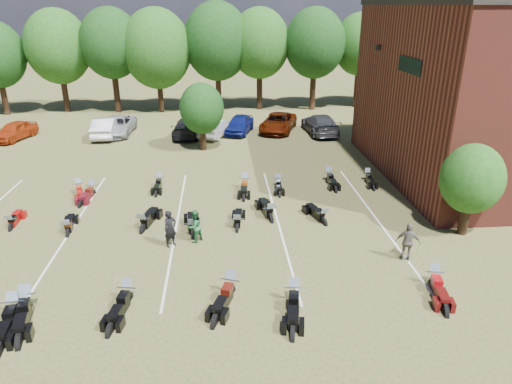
{
  "coord_description": "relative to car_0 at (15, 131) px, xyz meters",
  "views": [
    {
      "loc": [
        -0.73,
        -17.32,
        10.0
      ],
      "look_at": [
        0.99,
        4.0,
        1.2
      ],
      "focal_mm": 32.0,
      "sensor_mm": 36.0,
      "label": 1
    }
  ],
  "objects": [
    {
      "name": "motorcycle_16",
      "position": [
        12.66,
        -11.22,
        -0.72
      ],
      "size": [
        0.72,
        2.09,
        1.15
      ],
      "primitive_type": null,
      "rotation": [
        0.0,
        0.0,
        -0.03
      ],
      "color": "black",
      "rests_on": "ground"
    },
    {
      "name": "motorcycle_4",
      "position": [
        18.8,
        -23.26,
        -0.72
      ],
      "size": [
        1.21,
        2.57,
        1.38
      ],
      "primitive_type": null,
      "rotation": [
        0.0,
        0.0,
        -0.18
      ],
      "color": "black",
      "rests_on": "ground"
    },
    {
      "name": "motorcycle_5",
      "position": [
        16.54,
        -22.57,
        -0.72
      ],
      "size": [
        1.53,
        2.54,
        1.35
      ],
      "primitive_type": null,
      "rotation": [
        0.0,
        0.0,
        -0.34
      ],
      "color": "black",
      "rests_on": "ground"
    },
    {
      "name": "motorcycle_9",
      "position": [
        14.91,
        -17.79,
        -0.72
      ],
      "size": [
        0.98,
        2.49,
        1.36
      ],
      "primitive_type": null,
      "rotation": [
        0.0,
        0.0,
        3.23
      ],
      "color": "black",
      "rests_on": "ground"
    },
    {
      "name": "motorcycle_15",
      "position": [
        8.17,
        -11.91,
        -0.72
      ],
      "size": [
        1.31,
        2.2,
        1.17
      ],
      "primitive_type": null,
      "rotation": [
        0.0,
        0.0,
        0.33
      ],
      "color": "maroon",
      "rests_on": "ground"
    },
    {
      "name": "motorcycle_11",
      "position": [
        18.71,
        -16.39,
        -0.72
      ],
      "size": [
        1.22,
        2.62,
        1.4
      ],
      "primitive_type": null,
      "rotation": [
        0.0,
        0.0,
        3.31
      ],
      "color": "black",
      "rests_on": "ground"
    },
    {
      "name": "car_5",
      "position": [
        16.02,
        -0.28,
        0.02
      ],
      "size": [
        3.13,
        4.71,
        1.47
      ],
      "primitive_type": "imported",
      "rotation": [
        0.0,
        0.0,
        2.75
      ],
      "color": "#B8B8B2",
      "rests_on": "ground"
    },
    {
      "name": "motorcycle_0",
      "position": [
        9.09,
        -23.31,
        -0.72
      ],
      "size": [
        1.08,
        2.51,
        1.35
      ],
      "primitive_type": null,
      "rotation": [
        0.0,
        0.0,
        0.13
      ],
      "color": "black",
      "rests_on": "ground"
    },
    {
      "name": "motorcycle_10",
      "position": [
        12.54,
        -17.05,
        -0.72
      ],
      "size": [
        1.32,
        2.57,
        1.37
      ],
      "primitive_type": null,
      "rotation": [
        0.0,
        0.0,
        2.91
      ],
      "color": "black",
      "rests_on": "ground"
    },
    {
      "name": "young_tree_midfield",
      "position": [
        15.06,
        -4.01,
        2.38
      ],
      "size": [
        3.2,
        3.2,
        4.7
      ],
      "color": "black",
      "rests_on": "ground"
    },
    {
      "name": "car_2",
      "position": [
        7.83,
        0.95,
        0.01
      ],
      "size": [
        2.62,
        5.31,
        1.45
      ],
      "primitive_type": "imported",
      "rotation": [
        0.0,
        0.0,
        -0.04
      ],
      "color": "#93969B",
      "rests_on": "ground"
    },
    {
      "name": "motorcycle_18",
      "position": [
        19.64,
        -11.91,
        -0.72
      ],
      "size": [
        0.75,
        2.04,
        1.12
      ],
      "primitive_type": null,
      "rotation": [
        0.0,
        0.0,
        -0.06
      ],
      "color": "black",
      "rests_on": "ground"
    },
    {
      "name": "tree_line",
      "position": [
        16.06,
        9.49,
        5.6
      ],
      "size": [
        56.0,
        6.0,
        9.79
      ],
      "color": "black",
      "rests_on": "ground"
    },
    {
      "name": "car_7",
      "position": [
        24.68,
        -0.07,
        0.08
      ],
      "size": [
        2.56,
        5.61,
        1.59
      ],
      "primitive_type": "imported",
      "rotation": [
        0.0,
        0.0,
        3.2
      ],
      "color": "#3B3B41",
      "rests_on": "ground"
    },
    {
      "name": "motorcycle_19",
      "position": [
        22.85,
        -11.25,
        -0.72
      ],
      "size": [
        0.73,
        2.26,
        1.26
      ],
      "primitive_type": null,
      "rotation": [
        0.0,
        0.0,
        0.01
      ],
      "color": "black",
      "rests_on": "ground"
    },
    {
      "name": "car_0",
      "position": [
        0.0,
        0.0,
        0.0
      ],
      "size": [
        2.8,
        4.51,
        1.43
      ],
      "primitive_type": "imported",
      "rotation": [
        0.0,
        0.0,
        -0.28
      ],
      "color": "#982C0D",
      "rests_on": "ground"
    },
    {
      "name": "ground",
      "position": [
        17.06,
        -19.51,
        -0.72
      ],
      "size": [
        160.0,
        160.0,
        0.0
      ],
      "primitive_type": "plane",
      "color": "brown",
      "rests_on": "ground"
    },
    {
      "name": "car_1",
      "position": [
        7.1,
        0.29,
        0.08
      ],
      "size": [
        1.85,
        4.88,
        1.59
      ],
      "primitive_type": "imported",
      "rotation": [
        0.0,
        0.0,
        3.18
      ],
      "color": "#BDBCC1",
      "rests_on": "ground"
    },
    {
      "name": "motorcycle_8",
      "position": [
        9.07,
        -17.18,
        -0.72
      ],
      "size": [
        0.95,
        2.2,
        1.18
      ],
      "primitive_type": null,
      "rotation": [
        0.0,
        0.0,
        3.27
      ],
      "color": "black",
      "rests_on": "ground"
    },
    {
      "name": "motorcycle_2",
      "position": [
        9.39,
        -22.95,
        -0.72
      ],
      "size": [
        1.3,
        2.62,
        1.4
      ],
      "primitive_type": null,
      "rotation": [
        0.0,
        0.0,
        0.21
      ],
      "color": "black",
      "rests_on": "ground"
    },
    {
      "name": "motorcycle_14",
      "position": [
        9.01,
        -12.31,
        -0.72
      ],
      "size": [
        1.01,
        2.24,
        1.21
      ],
      "primitive_type": null,
      "rotation": [
        0.0,
        0.0,
        -0.15
      ],
      "color": "#4D0B15",
      "rests_on": "ground"
    },
    {
      "name": "person_green",
      "position": [
        15.06,
        -18.29,
        0.06
      ],
      "size": [
        0.95,
        0.94,
        1.55
      ],
      "primitive_type": "imported",
      "rotation": [
        0.0,
        0.0,
        3.91
      ],
      "color": "#266738",
      "rests_on": "ground"
    },
    {
      "name": "motorcycle_12",
      "position": [
        17.01,
        -17.3,
        -0.72
      ],
      "size": [
        0.91,
        2.24,
        1.21
      ],
      "primitive_type": null,
      "rotation": [
        0.0,
        0.0,
        3.04
      ],
      "color": "black",
      "rests_on": "ground"
    },
    {
      "name": "motorcycle_17",
      "position": [
        17.68,
        -12.03,
        -0.72
      ],
      "size": [
        0.96,
        2.4,
        1.3
      ],
      "primitive_type": null,
      "rotation": [
        0.0,
        0.0,
        -0.09
      ],
      "color": "black",
      "rests_on": "ground"
    },
    {
      "name": "person_grey",
      "position": [
        24.0,
        -20.64,
        0.13
      ],
      "size": [
        1.08,
        0.76,
        1.7
      ],
      "primitive_type": "imported",
      "rotation": [
        0.0,
        0.0,
        2.76
      ],
      "color": "#5D5850",
      "rests_on": "ground"
    },
    {
      "name": "motorcycle_7",
      "position": [
        6.18,
        -16.35,
        -0.72
      ],
      "size": [
        0.77,
        2.05,
        1.12
      ],
      "primitive_type": null,
      "rotation": [
        0.0,
        0.0,
        3.21
      ],
      "color": "maroon",
      "rests_on": "ground"
    },
    {
      "name": "car_3",
      "position": [
        13.77,
        0.01,
        0.03
      ],
      "size": [
        2.71,
        5.38,
        1.5
      ],
      "primitive_type": "imported",
      "rotation": [
        0.0,
        0.0,
        3.02
      ],
      "color": "black",
      "rests_on": "ground"
    },
    {
      "name": "young_tree_near_building",
      "position": [
        27.56,
        -18.51,
        2.04
      ],
      "size": [
        2.8,
        2.8,
        4.16
      ],
      "color": "black",
      "rests_on": "ground"
    },
    {
      "name": "person_black",
      "position": [
        14.0,
        -18.62,
        0.13
      ],
      "size": [
        0.74,
        0.71,
        1.7
      ],
      "primitive_type": "imported",
      "rotation": [
        0.0,
        0.0,
        0.69
      ],
      "color": "black",
      "rests_on": "ground"
    },
    {
      "name": "car_4",
      "position": [
        17.97,
        0.58,
        0.03
      ],
      "size": [
        2.98,
        4.73,
        1.5
      ],
      "primitive_type": "imported",
      "rotation": [
        0.0,
        0.0,
        -0.29
      ],
      "color": "#0C1354",
      "rests_on": "ground"
    },
    {
      "name": "motorcycle_3",
      "position": [
        12.81,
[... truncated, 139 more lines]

